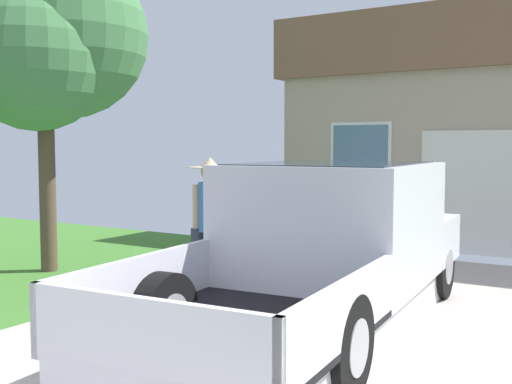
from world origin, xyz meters
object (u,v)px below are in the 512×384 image
at_px(handbag, 198,297).
at_px(person_with_hat, 210,222).
at_px(front_yard_tree, 54,44).
at_px(pickup_truck, 329,250).

bearing_deg(handbag, person_with_hat, 98.37).
distance_m(person_with_hat, handbag, 0.91).
height_order(person_with_hat, front_yard_tree, front_yard_tree).
bearing_deg(front_yard_tree, handbag, -11.22).
bearing_deg(front_yard_tree, person_with_hat, -5.55).
xyz_separation_m(person_with_hat, front_yard_tree, (-3.05, 0.30, 2.41)).
bearing_deg(person_with_hat, handbag, -107.13).
bearing_deg(person_with_hat, pickup_truck, -23.87).
height_order(pickup_truck, front_yard_tree, front_yard_tree).
height_order(pickup_truck, person_with_hat, person_with_hat).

